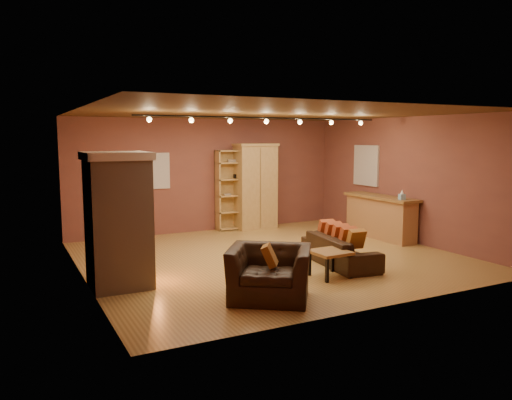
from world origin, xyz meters
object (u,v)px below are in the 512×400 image
fireplace (119,220)px  armoire (255,186)px  bookcase (231,189)px  loveseat (340,244)px  bar_counter (380,217)px  coffee_table (330,255)px  armchair (270,264)px

fireplace → armoire: 5.53m
armoire → bookcase: bearing=164.4°
loveseat → bar_counter: bearing=-48.7°
bar_counter → loveseat: bar_counter is taller
fireplace → coffee_table: bearing=-18.2°
bar_counter → fireplace: bearing=-169.8°
bar_counter → coffee_table: size_ratio=3.37×
armchair → coffee_table: bearing=55.2°
armoire → armchair: 5.74m
bar_counter → loveseat: 2.81m
fireplace → coffee_table: 3.50m
loveseat → coffee_table: 0.90m
bar_counter → armchair: size_ratio=1.49×
bar_counter → bookcase: bearing=135.1°
bookcase → armchair: (-1.80, -5.35, -0.52)m
fireplace → armoire: bearing=40.3°
loveseat → armchair: bearing=125.5°
bookcase → bar_counter: 3.75m
bookcase → loveseat: bookcase is taller
loveseat → bookcase: bearing=11.3°
loveseat → coffee_table: (-0.66, -0.61, 0.01)m
bookcase → armchair: bearing=-108.6°
coffee_table → fireplace: bearing=161.8°
armchair → bookcase: bearing=106.4°
bookcase → fireplace: bearing=-134.0°
bookcase → armoire: bearing=-15.6°
armchair → coffee_table: (1.45, 0.53, -0.13)m
bookcase → coffee_table: bookcase is taller
armoire → armchair: armoire is taller
bookcase → armoire: (0.61, -0.17, 0.07)m
armoire → bar_counter: 3.24m
bookcase → coffee_table: size_ratio=3.30×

